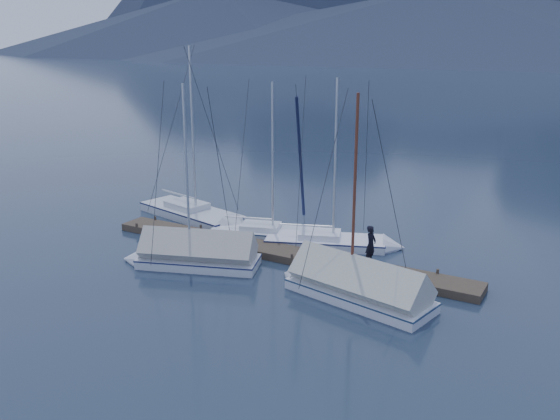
% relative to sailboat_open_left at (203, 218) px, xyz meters
% --- Properties ---
extents(ground, '(1000.00, 1000.00, 0.00)m').
position_rel_sailboat_open_left_xyz_m(ground, '(6.37, -4.65, -0.18)').
color(ground, '#152031').
rests_on(ground, ground).
extents(dock, '(18.00, 1.50, 0.54)m').
position_rel_sailboat_open_left_xyz_m(dock, '(6.37, -2.65, -0.07)').
color(dock, '#382D23').
rests_on(dock, ground).
extents(mooring_posts, '(15.12, 1.52, 0.35)m').
position_rel_sailboat_open_left_xyz_m(mooring_posts, '(5.87, -2.65, 0.17)').
color(mooring_posts, '#382D23').
rests_on(mooring_posts, ground).
extents(sailboat_open_left, '(7.94, 3.89, 10.12)m').
position_rel_sailboat_open_left_xyz_m(sailboat_open_left, '(0.00, 0.00, 0.00)').
color(sailboat_open_left, silver).
rests_on(sailboat_open_left, ground).
extents(sailboat_open_mid, '(6.58, 3.60, 8.38)m').
position_rel_sailboat_open_left_xyz_m(sailboat_open_mid, '(5.17, -0.38, -0.03)').
color(sailboat_open_mid, silver).
rests_on(sailboat_open_mid, ground).
extents(sailboat_open_right, '(6.79, 4.04, 8.67)m').
position_rel_sailboat_open_left_xyz_m(sailboat_open_right, '(8.32, -0.04, -0.03)').
color(sailboat_open_right, white).
rests_on(sailboat_open_right, ground).
extents(sailboat_covered_near, '(6.88, 3.34, 8.59)m').
position_rel_sailboat_open_left_xyz_m(sailboat_covered_near, '(10.80, -5.15, 0.25)').
color(sailboat_covered_near, silver).
rests_on(sailboat_covered_near, ground).
extents(sailboat_covered_far, '(6.39, 3.74, 8.59)m').
position_rel_sailboat_open_left_xyz_m(sailboat_covered_far, '(3.43, -5.61, 0.24)').
color(sailboat_covered_far, silver).
rests_on(sailboat_covered_far, ground).
extents(person, '(0.44, 0.63, 1.65)m').
position_rel_sailboat_open_left_xyz_m(person, '(10.54, -2.20, 0.99)').
color(person, black).
rests_on(person, dock).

